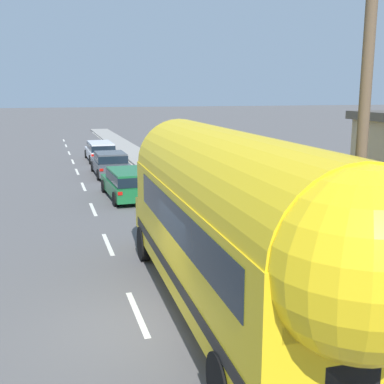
{
  "coord_description": "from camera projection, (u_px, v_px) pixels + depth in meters",
  "views": [
    {
      "loc": [
        -1.75,
        -9.52,
        4.91
      ],
      "look_at": [
        2.18,
        3.62,
        2.08
      ],
      "focal_mm": 45.77,
      "sensor_mm": 36.0,
      "label": 1
    }
  ],
  "objects": [
    {
      "name": "ground_plane",
      "position": [
        143.0,
        326.0,
        10.42
      ],
      "size": [
        300.0,
        300.0,
        0.0
      ],
      "primitive_type": "plane",
      "color": "#565454"
    },
    {
      "name": "lane_markings",
      "position": [
        148.0,
        198.0,
        22.91
      ],
      "size": [
        3.96,
        80.0,
        0.01
      ],
      "color": "silver",
      "rests_on": "ground"
    },
    {
      "name": "sidewalk_slab",
      "position": [
        210.0,
        205.0,
        21.17
      ],
      "size": [
        2.17,
        90.0,
        0.15
      ],
      "primitive_type": "cube",
      "color": "gray",
      "rests_on": "ground"
    },
    {
      "name": "utility_pole",
      "position": [
        364.0,
        115.0,
        10.22
      ],
      "size": [
        1.8,
        0.24,
        8.5
      ],
      "color": "brown",
      "rests_on": "ground"
    },
    {
      "name": "painted_bus",
      "position": [
        236.0,
        221.0,
        10.02
      ],
      "size": [
        2.83,
        11.9,
        4.12
      ],
      "color": "yellow",
      "rests_on": "ground"
    },
    {
      "name": "car_lead",
      "position": [
        129.0,
        182.0,
        22.7
      ],
      "size": [
        2.13,
        4.67,
        1.37
      ],
      "color": "#196633",
      "rests_on": "ground"
    },
    {
      "name": "car_second",
      "position": [
        111.0,
        163.0,
        29.11
      ],
      "size": [
        2.01,
        4.72,
        1.37
      ],
      "color": "#474C51",
      "rests_on": "ground"
    },
    {
      "name": "car_third",
      "position": [
        100.0,
        150.0,
        35.06
      ],
      "size": [
        1.91,
        4.76,
        1.37
      ],
      "color": "white",
      "rests_on": "ground"
    }
  ]
}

